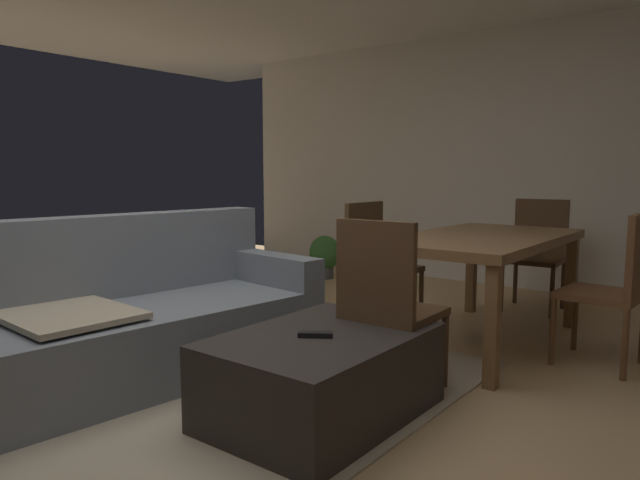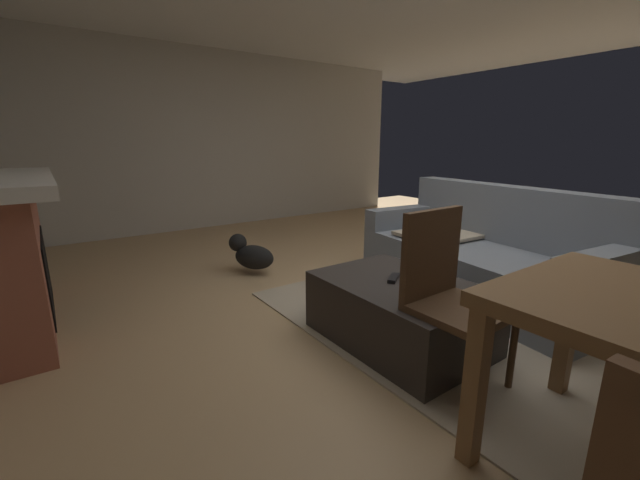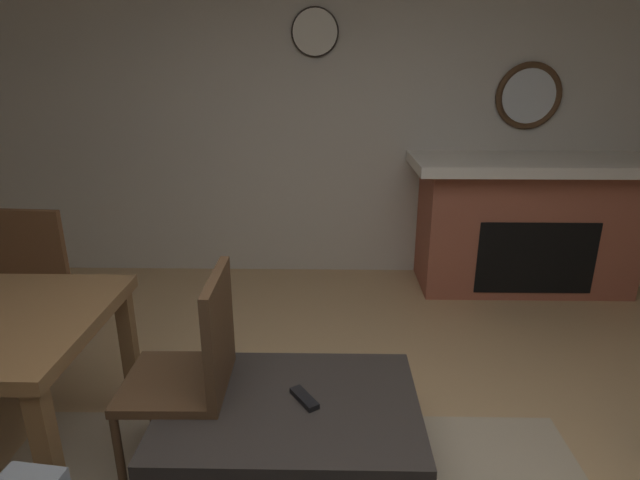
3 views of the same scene
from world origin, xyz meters
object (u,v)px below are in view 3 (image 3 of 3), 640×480
(ottoman_coffee_table, at_px, (291,442))
(tv_remote, at_px, (304,398))
(round_wall_mirror, at_px, (529,96))
(dining_chair_west, at_px, (196,364))
(wall_clock, at_px, (315,32))
(dining_chair_south, at_px, (23,281))
(fireplace, at_px, (526,223))

(ottoman_coffee_table, relative_size, tv_remote, 6.68)
(round_wall_mirror, bearing_deg, dining_chair_west, 47.37)
(ottoman_coffee_table, relative_size, wall_clock, 2.95)
(round_wall_mirror, xyz_separation_m, dining_chair_west, (2.12, 2.30, -0.97))
(round_wall_mirror, height_order, dining_chair_south, round_wall_mirror)
(fireplace, relative_size, dining_chair_south, 1.99)
(round_wall_mirror, relative_size, wall_clock, 1.42)
(fireplace, height_order, dining_chair_south, fireplace)
(ottoman_coffee_table, bearing_deg, dining_chair_south, -30.00)
(dining_chair_west, height_order, wall_clock, wall_clock)
(ottoman_coffee_table, height_order, wall_clock, wall_clock)
(tv_remote, height_order, dining_chair_south, dining_chair_south)
(tv_remote, bearing_deg, round_wall_mirror, -158.29)
(fireplace, xyz_separation_m, round_wall_mirror, (0.00, -0.29, 0.95))
(tv_remote, xyz_separation_m, dining_chair_south, (1.70, -0.94, 0.10))
(tv_remote, bearing_deg, dining_chair_south, -62.57)
(round_wall_mirror, relative_size, ottoman_coffee_table, 0.48)
(dining_chair_west, bearing_deg, fireplace, -136.43)
(round_wall_mirror, xyz_separation_m, dining_chair_south, (3.35, 1.46, -0.97))
(ottoman_coffee_table, xyz_separation_m, wall_clock, (-0.04, -2.40, 1.75))
(fireplace, distance_m, dining_chair_south, 3.55)
(ottoman_coffee_table, bearing_deg, fireplace, -129.03)
(dining_chair_south, relative_size, dining_chair_west, 1.00)
(dining_chair_west, bearing_deg, round_wall_mirror, -132.63)
(round_wall_mirror, height_order, wall_clock, wall_clock)
(fireplace, height_order, ottoman_coffee_table, fireplace)
(wall_clock, bearing_deg, dining_chair_west, 79.02)
(tv_remote, xyz_separation_m, dining_chair_west, (0.46, -0.09, 0.10))
(round_wall_mirror, relative_size, tv_remote, 3.23)
(fireplace, height_order, round_wall_mirror, round_wall_mirror)
(dining_chair_south, bearing_deg, round_wall_mirror, -156.47)
(dining_chair_west, bearing_deg, wall_clock, -100.98)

